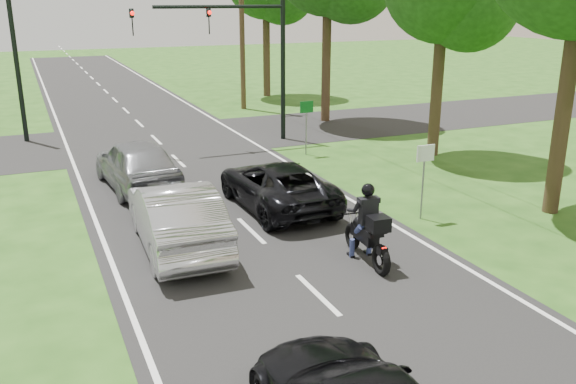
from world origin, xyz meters
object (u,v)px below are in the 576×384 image
(motorcycle_rider, at_px, (368,232))
(sign_white, at_px, (425,164))
(silver_sedan, at_px, (176,216))
(sign_green, at_px, (306,115))
(utility_pole_far, at_px, (242,15))
(dark_suv, at_px, (277,185))
(traffic_signal, at_px, (241,44))
(silver_suv, at_px, (137,164))

(motorcycle_rider, height_order, sign_white, sign_white)
(silver_sedan, relative_size, sign_green, 2.33)
(motorcycle_rider, relative_size, sign_white, 1.05)
(utility_pole_far, height_order, sign_white, utility_pole_far)
(dark_suv, bearing_deg, silver_sedan, 27.25)
(traffic_signal, xyz_separation_m, sign_white, (1.36, -11.02, -2.54))
(sign_green, bearing_deg, traffic_signal, 117.38)
(silver_sedan, bearing_deg, sign_white, 176.38)
(motorcycle_rider, bearing_deg, sign_green, 77.39)
(utility_pole_far, bearing_deg, silver_sedan, -114.24)
(sign_green, bearing_deg, sign_white, -91.43)
(silver_sedan, distance_m, traffic_signal, 12.11)
(motorcycle_rider, bearing_deg, dark_suv, 99.99)
(motorcycle_rider, xyz_separation_m, traffic_signal, (1.54, 12.97, 3.38))
(motorcycle_rider, height_order, silver_suv, motorcycle_rider)
(motorcycle_rider, distance_m, sign_white, 3.59)
(sign_green, bearing_deg, motorcycle_rider, -107.30)
(sign_green, bearing_deg, silver_suv, -164.55)
(silver_sedan, height_order, traffic_signal, traffic_signal)
(dark_suv, height_order, utility_pole_far, utility_pole_far)
(motorcycle_rider, bearing_deg, silver_suv, 120.15)
(silver_sedan, relative_size, utility_pole_far, 0.50)
(sign_white, bearing_deg, silver_sedan, 174.15)
(dark_suv, height_order, silver_suv, silver_suv)
(silver_suv, xyz_separation_m, traffic_signal, (5.36, 4.93, 3.30))
(motorcycle_rider, relative_size, silver_sedan, 0.45)
(silver_suv, distance_m, traffic_signal, 8.00)
(motorcycle_rider, bearing_deg, sign_white, 38.60)
(dark_suv, bearing_deg, sign_white, 141.00)
(sign_white, bearing_deg, sign_green, 88.57)
(motorcycle_rider, height_order, utility_pole_far, utility_pole_far)
(motorcycle_rider, relative_size, silver_suv, 0.46)
(motorcycle_rider, distance_m, sign_green, 10.45)
(utility_pole_far, xyz_separation_m, sign_green, (-1.30, -11.02, -3.49))
(motorcycle_rider, distance_m, dark_suv, 4.53)
(silver_suv, relative_size, sign_green, 2.28)
(utility_pole_far, bearing_deg, motorcycle_rider, -101.85)
(motorcycle_rider, distance_m, silver_sedan, 4.67)
(silver_sedan, relative_size, sign_white, 2.33)
(silver_suv, bearing_deg, motorcycle_rider, 110.95)
(motorcycle_rider, bearing_deg, silver_sedan, 150.27)
(dark_suv, distance_m, silver_suv, 4.90)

